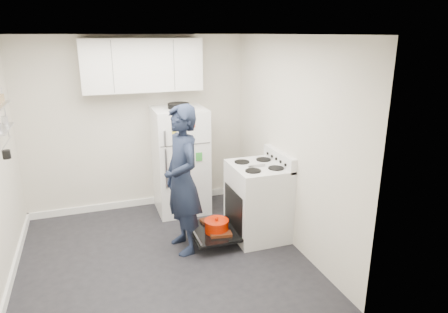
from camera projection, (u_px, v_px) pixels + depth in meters
name	position (u px, v px, depth m)	size (l,w,h in m)	color
room	(154.00, 159.00, 4.33)	(3.21, 3.21, 2.51)	black
electric_range	(257.00, 201.00, 5.07)	(0.66, 0.76, 1.10)	silver
open_oven_door	(214.00, 229.00, 4.95)	(0.55, 0.70, 0.23)	black
refrigerator	(180.00, 160.00, 5.74)	(0.72, 0.74, 1.59)	white
upper_cabinets	(142.00, 65.00, 5.37)	(1.60, 0.33, 0.70)	silver
wall_shelf_rack	(1.00, 117.00, 4.14)	(0.14, 0.60, 0.61)	#B2B2B7
person	(182.00, 180.00, 4.62)	(0.64, 0.42, 1.77)	#161D32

